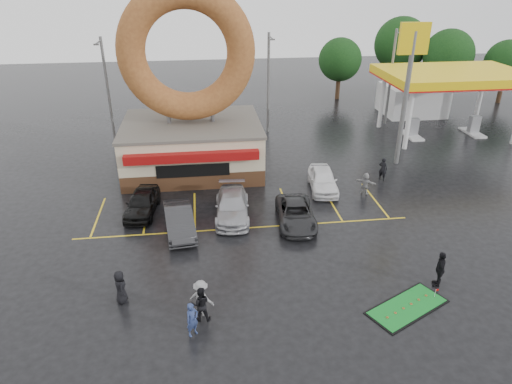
{
  "coord_description": "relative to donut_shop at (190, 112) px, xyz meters",
  "views": [
    {
      "loc": [
        -2.33,
        -19.99,
        13.94
      ],
      "look_at": [
        0.68,
        3.73,
        2.2
      ],
      "focal_mm": 32.0,
      "sensor_mm": 36.0,
      "label": 1
    }
  ],
  "objects": [
    {
      "name": "car_white",
      "position": [
        8.91,
        -4.97,
        -3.7
      ],
      "size": [
        2.32,
        4.64,
        1.52
      ],
      "primitive_type": "imported",
      "rotation": [
        0.0,
        0.0,
        -0.12
      ],
      "color": "white",
      "rests_on": "ground"
    },
    {
      "name": "person_cameraman",
      "position": [
        11.74,
        -16.16,
        -3.53
      ],
      "size": [
        0.83,
        1.19,
        1.88
      ],
      "primitive_type": "imported",
      "rotation": [
        0.0,
        0.0,
        -1.95
      ],
      "color": "black",
      "rests_on": "ground"
    },
    {
      "name": "gas_station",
      "position": [
        23.0,
        7.97,
        -0.77
      ],
      "size": [
        12.3,
        13.65,
        5.9
      ],
      "color": "silver",
      "rests_on": "ground"
    },
    {
      "name": "dumpster",
      "position": [
        -4.5,
        -1.58,
        -3.81
      ],
      "size": [
        1.95,
        1.45,
        1.3
      ],
      "primitive_type": "cube",
      "rotation": [
        0.0,
        0.0,
        0.15
      ],
      "color": "#1A461D",
      "rests_on": "ground"
    },
    {
      "name": "car_dgrey",
      "position": [
        -0.87,
        -9.47,
        -3.72
      ],
      "size": [
        2.14,
        4.7,
        1.49
      ],
      "primitive_type": "imported",
      "rotation": [
        0.0,
        0.0,
        0.13
      ],
      "color": "#2A2A2D",
      "rests_on": "ground"
    },
    {
      "name": "tree_far_a",
      "position": [
        29.0,
        17.03,
        0.72
      ],
      "size": [
        5.6,
        5.6,
        8.0
      ],
      "color": "#332114",
      "rests_on": "ground"
    },
    {
      "name": "tree_far_b",
      "position": [
        35.0,
        15.03,
        0.07
      ],
      "size": [
        4.9,
        4.9,
        7.0
      ],
      "color": "#332114",
      "rests_on": "ground"
    },
    {
      "name": "car_black",
      "position": [
        -3.24,
        -6.87,
        -3.73
      ],
      "size": [
        2.27,
        4.5,
        1.47
      ],
      "primitive_type": "imported",
      "rotation": [
        0.0,
        0.0,
        -0.13
      ],
      "color": "black",
      "rests_on": "ground"
    },
    {
      "name": "car_silver",
      "position": [
        2.34,
        -8.03,
        -3.73
      ],
      "size": [
        2.43,
        5.19,
        1.46
      ],
      "primitive_type": "imported",
      "rotation": [
        0.0,
        0.0,
        -0.08
      ],
      "color": "#A6A6AB",
      "rests_on": "ground"
    },
    {
      "name": "tree_far_c",
      "position": [
        25.0,
        21.03,
        1.37
      ],
      "size": [
        6.3,
        6.3,
        9.0
      ],
      "color": "#332114",
      "rests_on": "ground"
    },
    {
      "name": "person_hoodie",
      "position": [
        0.28,
        -16.82,
        -3.58
      ],
      "size": [
        1.32,
        1.07,
        1.77
      ],
      "primitive_type": "imported",
      "rotation": [
        0.0,
        0.0,
        2.71
      ],
      "color": "gray",
      "rests_on": "ground"
    },
    {
      "name": "streetlight_right",
      "position": [
        19.0,
        8.95,
        0.32
      ],
      "size": [
        0.4,
        2.21,
        9.0
      ],
      "color": "slate",
      "rests_on": "ground"
    },
    {
      "name": "person_bystander",
      "position": [
        -3.38,
        -15.5,
        -3.63
      ],
      "size": [
        0.75,
        0.94,
        1.67
      ],
      "primitive_type": "imported",
      "rotation": [
        0.0,
        0.0,
        1.87
      ],
      "color": "black",
      "rests_on": "ground"
    },
    {
      "name": "person_walker_far",
      "position": [
        13.65,
        -3.93,
        -3.6
      ],
      "size": [
        0.74,
        0.74,
        1.73
      ],
      "primitive_type": "imported",
      "rotation": [
        0.0,
        0.0,
        2.37
      ],
      "color": "black",
      "rests_on": "ground"
    },
    {
      "name": "person_walker_near",
      "position": [
        11.62,
        -5.98,
        -3.7
      ],
      "size": [
        1.4,
        1.22,
        1.53
      ],
      "primitive_type": "imported",
      "rotation": [
        0.0,
        0.0,
        2.49
      ],
      "color": "gray",
      "rests_on": "ground"
    },
    {
      "name": "car_grey",
      "position": [
        6.08,
        -9.37,
        -3.81
      ],
      "size": [
        2.56,
        4.89,
        1.31
      ],
      "primitive_type": "imported",
      "rotation": [
        0.0,
        0.0,
        -0.08
      ],
      "color": "#2A2A2C",
      "rests_on": "ground"
    },
    {
      "name": "ground",
      "position": [
        3.0,
        -12.97,
        -4.46
      ],
      "size": [
        120.0,
        120.0,
        0.0
      ],
      "primitive_type": "plane",
      "color": "black",
      "rests_on": "ground"
    },
    {
      "name": "donut_shop",
      "position": [
        0.0,
        0.0,
        0.0
      ],
      "size": [
        10.2,
        8.7,
        13.5
      ],
      "color": "#472B19",
      "rests_on": "ground"
    },
    {
      "name": "tree_far_d",
      "position": [
        17.0,
        19.03,
        0.07
      ],
      "size": [
        4.9,
        4.9,
        7.0
      ],
      "color": "#332114",
      "rests_on": "ground"
    },
    {
      "name": "streetlight_mid",
      "position": [
        7.0,
        7.95,
        0.32
      ],
      "size": [
        0.4,
        2.21,
        9.0
      ],
      "color": "slate",
      "rests_on": "ground"
    },
    {
      "name": "streetlight_left",
      "position": [
        -7.0,
        6.95,
        0.32
      ],
      "size": [
        0.4,
        2.21,
        9.0
      ],
      "color": "slate",
      "rests_on": "ground"
    },
    {
      "name": "person_blue",
      "position": [
        -0.12,
        -18.04,
        -3.67
      ],
      "size": [
        0.69,
        0.66,
        1.6
      ],
      "primitive_type": "imported",
      "rotation": [
        0.0,
        0.0,
        0.65
      ],
      "color": "navy",
      "rests_on": "ground"
    },
    {
      "name": "putting_green",
      "position": [
        9.6,
        -17.57,
        -4.43
      ],
      "size": [
        4.28,
        3.3,
        0.5
      ],
      "color": "black",
      "rests_on": "ground"
    },
    {
      "name": "shell_sign",
      "position": [
        16.0,
        -0.97,
        2.91
      ],
      "size": [
        2.2,
        0.36,
        10.6
      ],
      "color": "slate",
      "rests_on": "ground"
    },
    {
      "name": "person_blackjkt",
      "position": [
        0.25,
        -17.15,
        -3.63
      ],
      "size": [
        0.85,
        0.68,
        1.68
      ],
      "primitive_type": "imported",
      "rotation": [
        0.0,
        0.0,
        3.08
      ],
      "color": "black",
      "rests_on": "ground"
    }
  ]
}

